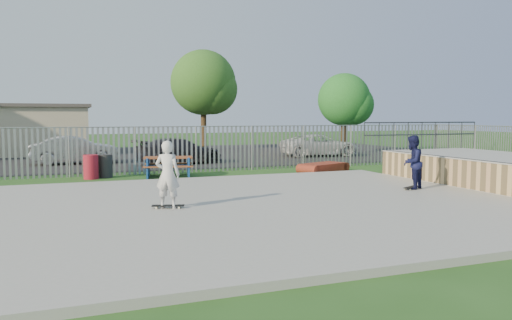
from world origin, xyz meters
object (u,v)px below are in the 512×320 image
object	(u,v)px
trash_bin_red	(91,167)
picnic_table	(168,166)
funbox	(323,168)
car_white	(320,145)
skater_white	(168,174)
car_dark	(179,151)
skater_navy	(412,162)
car_silver	(76,150)
tree_right	(344,100)
tree_mid	(203,83)
trash_bin_grey	(105,166)

from	to	relation	value
trash_bin_red	picnic_table	bearing A→B (deg)	-6.36
funbox	car_white	xyz separation A→B (m)	(4.01, 7.84, 0.48)
skater_white	car_dark	bearing A→B (deg)	-75.42
trash_bin_red	car_dark	world-z (taller)	car_dark
skater_navy	car_silver	bearing A→B (deg)	-83.91
picnic_table	tree_right	bearing A→B (deg)	43.93
trash_bin_red	skater_white	world-z (taller)	skater_white
tree_right	skater_white	size ratio (longest dim) A/B	3.08
picnic_table	tree_right	size ratio (longest dim) A/B	0.42
car_silver	tree_mid	bearing A→B (deg)	-48.02
trash_bin_red	trash_bin_grey	world-z (taller)	trash_bin_red
car_white	skater_white	distance (m)	19.06
funbox	car_dark	world-z (taller)	car_dark
funbox	tree_right	distance (m)	11.63
trash_bin_red	tree_right	distance (m)	18.10
picnic_table	skater_navy	world-z (taller)	skater_navy
tree_right	skater_white	bearing A→B (deg)	-132.25
car_dark	skater_white	distance (m)	13.17
tree_mid	tree_right	distance (m)	10.19
car_white	tree_right	xyz separation A→B (m)	(2.42, 1.28, 2.82)
trash_bin_grey	car_dark	bearing A→B (deg)	48.52
car_silver	car_dark	world-z (taller)	car_silver
car_silver	picnic_table	bearing A→B (deg)	-153.93
picnic_table	skater_white	bearing A→B (deg)	-89.37
tree_mid	car_dark	bearing A→B (deg)	-111.60
car_silver	car_white	bearing A→B (deg)	-89.94
car_dark	tree_right	distance (m)	12.25
picnic_table	funbox	world-z (taller)	picnic_table
trash_bin_red	skater_white	bearing A→B (deg)	-79.70
trash_bin_red	trash_bin_grey	bearing A→B (deg)	27.33
car_silver	skater_white	world-z (taller)	skater_white
trash_bin_red	car_silver	xyz separation A→B (m)	(-0.44, 6.63, 0.26)
picnic_table	car_silver	world-z (taller)	car_silver
car_silver	trash_bin_red	bearing A→B (deg)	-176.17
trash_bin_red	car_white	xyz separation A→B (m)	(13.57, 6.64, 0.21)
car_white	picnic_table	bearing A→B (deg)	129.98
trash_bin_grey	skater_white	bearing A→B (deg)	-83.83
trash_bin_grey	tree_mid	bearing A→B (deg)	61.27
picnic_table	trash_bin_red	world-z (taller)	trash_bin_red
funbox	trash_bin_red	world-z (taller)	trash_bin_red
car_white	skater_navy	xyz separation A→B (m)	(-4.30, -14.16, 0.31)
car_silver	skater_navy	size ratio (longest dim) A/B	2.56
skater_white	trash_bin_grey	bearing A→B (deg)	-55.91
skater_navy	funbox	bearing A→B (deg)	-121.05
picnic_table	trash_bin_grey	bearing A→B (deg)	177.08
tree_mid	trash_bin_grey	bearing A→B (deg)	-118.73
car_white	skater_navy	distance (m)	14.80
tree_right	picnic_table	bearing A→B (deg)	-147.65
car_white	tree_right	distance (m)	3.93
trash_bin_grey	skater_navy	bearing A→B (deg)	-41.84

